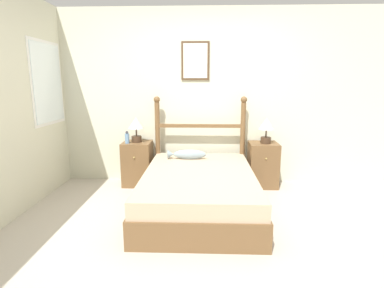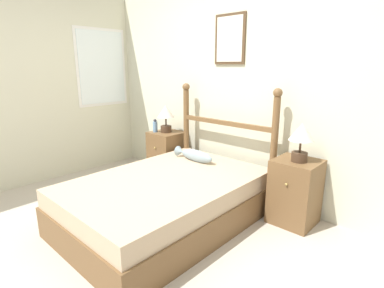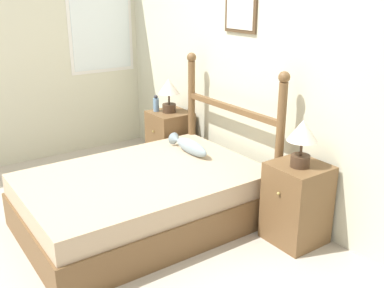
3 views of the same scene
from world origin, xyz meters
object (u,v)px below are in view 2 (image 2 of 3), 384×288
at_px(bed, 166,201).
at_px(fish_pillow, 194,155).
at_px(table_lamp_right, 301,137).
at_px(nightstand_left, 167,155).
at_px(bottle, 155,126).
at_px(nightstand_right, 295,192).
at_px(table_lamp_left, 166,115).

xyz_separation_m(bed, fish_pillow, (-0.18, 0.60, 0.30)).
height_order(bed, table_lamp_right, table_lamp_right).
distance_m(bed, fish_pillow, 0.69).
bearing_deg(bed, fish_pillow, 106.71).
bearing_deg(fish_pillow, table_lamp_right, 11.97).
relative_size(nightstand_left, bottle, 3.59).
bearing_deg(bed, nightstand_right, 42.99).
bearing_deg(table_lamp_left, bottle, -140.59).
distance_m(bed, table_lamp_left, 1.41).
relative_size(bed, bottle, 10.85).
bearing_deg(table_lamp_right, nightstand_left, 179.21).
bearing_deg(bottle, nightstand_right, 2.91).
relative_size(table_lamp_left, fish_pillow, 0.69).
distance_m(nightstand_right, fish_pillow, 1.15).
relative_size(nightstand_right, table_lamp_right, 1.77).
xyz_separation_m(bed, nightstand_left, (-0.92, 0.86, 0.09)).
relative_size(table_lamp_right, bottle, 2.02).
bearing_deg(bottle, table_lamp_right, 2.14).
xyz_separation_m(nightstand_right, bottle, (-1.96, -0.10, 0.40)).
bearing_deg(nightstand_left, nightstand_right, 0.00).
xyz_separation_m(nightstand_left, nightstand_right, (1.84, 0.00, 0.00)).
bearing_deg(table_lamp_right, bottle, -177.86).
xyz_separation_m(nightstand_left, table_lamp_right, (1.86, -0.03, 0.56)).
distance_m(bed, table_lamp_right, 1.42).
bearing_deg(fish_pillow, nightstand_left, 160.48).
height_order(bed, table_lamp_left, table_lamp_left).
distance_m(table_lamp_left, table_lamp_right, 1.86).
height_order(table_lamp_right, bottle, table_lamp_right).
distance_m(bed, nightstand_left, 1.26).
distance_m(nightstand_left, table_lamp_right, 1.94).
bearing_deg(bottle, fish_pillow, -10.82).
bearing_deg(nightstand_left, fish_pillow, -19.52).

